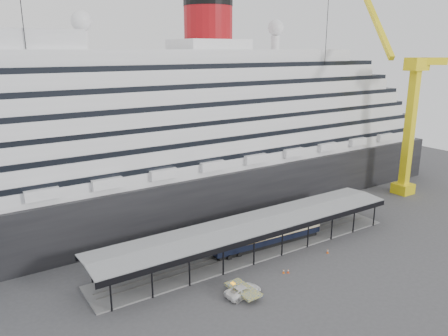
{
  "coord_description": "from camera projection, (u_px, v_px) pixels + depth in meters",
  "views": [
    {
      "loc": [
        -41.17,
        -48.77,
        32.92
      ],
      "look_at": [
        -3.87,
        8.0,
        14.41
      ],
      "focal_mm": 35.0,
      "sensor_mm": 36.0,
      "label": 1
    }
  ],
  "objects": [
    {
      "name": "cruise_ship",
      "position": [
        177.0,
        122.0,
        90.8
      ],
      "size": [
        130.0,
        30.0,
        43.9
      ],
      "color": "black",
      "rests_on": "ground"
    },
    {
      "name": "port_truck",
      "position": [
        243.0,
        291.0,
        60.18
      ],
      "size": [
        5.46,
        2.7,
        1.49
      ],
      "primitive_type": "imported",
      "rotation": [
        0.0,
        0.0,
        1.62
      ],
      "color": "white",
      "rests_on": "ground"
    },
    {
      "name": "platform_canopy",
      "position": [
        253.0,
        238.0,
        73.21
      ],
      "size": [
        56.0,
        9.18,
        5.3
      ],
      "color": "slate",
      "rests_on": "ground"
    },
    {
      "name": "traffic_cone_right",
      "position": [
        328.0,
        251.0,
        72.81
      ],
      "size": [
        0.47,
        0.47,
        0.76
      ],
      "rotation": [
        0.0,
        0.0,
        0.25
      ],
      "color": "#D0500B",
      "rests_on": "ground"
    },
    {
      "name": "traffic_cone_left",
      "position": [
        284.0,
        271.0,
        66.32
      ],
      "size": [
        0.45,
        0.45,
        0.67
      ],
      "rotation": [
        0.0,
        0.0,
        -0.39
      ],
      "color": "#D4560B",
      "rests_on": "ground"
    },
    {
      "name": "ground",
      "position": [
        272.0,
        262.0,
        69.8
      ],
      "size": [
        200.0,
        200.0,
        0.0
      ],
      "primitive_type": "plane",
      "color": "#3B3B3E",
      "rests_on": "ground"
    },
    {
      "name": "pullman_carriage",
      "position": [
        268.0,
        233.0,
        74.81
      ],
      "size": [
        21.43,
        3.84,
        20.93
      ],
      "rotation": [
        0.0,
        0.0,
        -0.05
      ],
      "color": "black",
      "rests_on": "ground"
    },
    {
      "name": "crane_yellow",
      "position": [
        407.0,
        109.0,
        97.98
      ],
      "size": [
        23.83,
        18.78,
        47.6
      ],
      "color": "yellow",
      "rests_on": "ground"
    },
    {
      "name": "traffic_cone_mid",
      "position": [
        288.0,
        271.0,
        66.4
      ],
      "size": [
        0.41,
        0.41,
        0.66
      ],
      "rotation": [
        0.0,
        0.0,
        -0.24
      ],
      "color": "red",
      "rests_on": "ground"
    }
  ]
}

